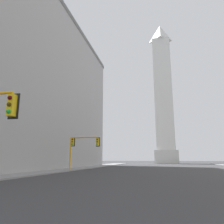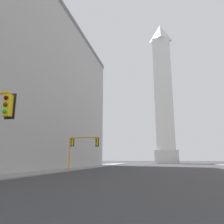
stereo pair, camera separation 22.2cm
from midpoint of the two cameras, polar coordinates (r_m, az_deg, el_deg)
sidewalk_left at (r=35.99m, az=-13.33°, el=-14.49°), size 5.00×101.88×0.15m
building_left at (r=46.02m, az=-26.25°, el=5.80°), size 24.13×53.73×29.85m
obelisk at (r=90.63m, az=13.12°, el=4.89°), size 8.61×8.61×58.06m
traffic_light_mid_left at (r=32.78m, az=-8.40°, el=-8.53°), size 4.64×0.50×4.93m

